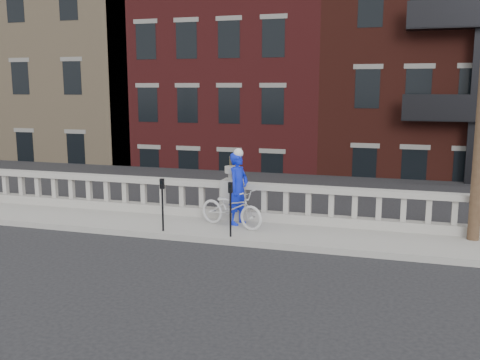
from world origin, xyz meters
name	(u,v)px	position (x,y,z in m)	size (l,w,h in m)	color
ground	(177,268)	(0.00, 0.00, 0.00)	(120.00, 120.00, 0.00)	black
sidewalk	(222,229)	(0.00, 3.00, 0.07)	(32.00, 2.20, 0.15)	#98948D
balustrade	(233,201)	(0.00, 3.95, 0.64)	(28.00, 0.34, 1.03)	#98948D
planter_pedestal	(233,194)	(0.00, 3.95, 0.83)	(0.55, 0.55, 1.76)	#98948D
lower_level	(336,106)	(0.56, 23.04, 2.63)	(80.00, 44.00, 20.80)	#605E59
parking_meter_b	(162,199)	(-1.30, 2.15, 1.00)	(0.10, 0.09, 1.36)	black
parking_meter_c	(230,203)	(0.51, 2.15, 1.00)	(0.10, 0.09, 1.36)	black
bicycle	(231,208)	(0.25, 3.07, 0.65)	(0.67, 1.92, 1.01)	silver
cyclist	(238,189)	(0.33, 3.40, 1.12)	(0.70, 0.46, 1.93)	#0D20CD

